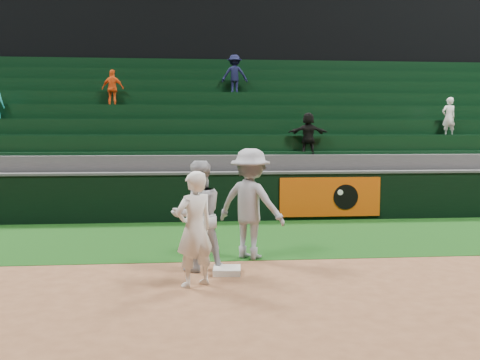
% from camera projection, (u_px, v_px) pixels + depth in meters
% --- Properties ---
extents(ground, '(70.00, 70.00, 0.00)m').
position_uv_depth(ground, '(226.00, 275.00, 8.42)').
color(ground, brown).
rests_on(ground, ground).
extents(foul_grass, '(36.00, 4.20, 0.01)m').
position_uv_depth(foul_grass, '(217.00, 238.00, 11.39)').
color(foul_grass, '#0D350D').
rests_on(foul_grass, ground).
extents(upper_deck, '(40.00, 12.00, 12.00)m').
position_uv_depth(upper_deck, '(201.00, 52.00, 25.18)').
color(upper_deck, black).
rests_on(upper_deck, ground).
extents(first_base, '(0.47, 0.47, 0.10)m').
position_uv_depth(first_base, '(227.00, 270.00, 8.53)').
color(first_base, silver).
rests_on(first_base, ground).
extents(first_baseman, '(0.74, 0.67, 1.69)m').
position_uv_depth(first_baseman, '(194.00, 229.00, 7.77)').
color(first_baseman, white).
rests_on(first_baseman, ground).
extents(baserunner, '(1.01, 0.87, 1.80)m').
position_uv_depth(baserunner, '(198.00, 216.00, 8.66)').
color(baserunner, '#A8ABB3').
rests_on(baserunner, ground).
extents(base_coach, '(1.45, 1.30, 1.96)m').
position_uv_depth(base_coach, '(251.00, 204.00, 9.48)').
color(base_coach, '#9597A2').
rests_on(base_coach, foul_grass).
extents(field_wall, '(36.00, 0.45, 1.25)m').
position_uv_depth(field_wall, '(213.00, 196.00, 13.52)').
color(field_wall, black).
rests_on(field_wall, ground).
extents(stadium_seating, '(36.00, 5.95, 4.85)m').
position_uv_depth(stadium_seating, '(207.00, 149.00, 17.16)').
color(stadium_seating, '#3E3E41').
rests_on(stadium_seating, ground).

